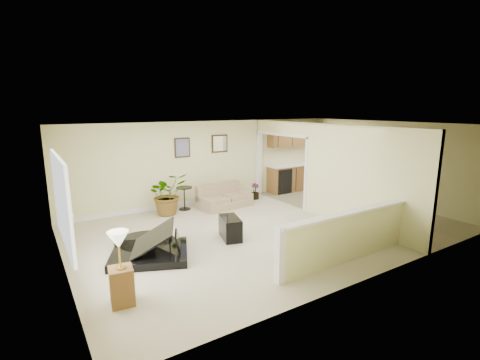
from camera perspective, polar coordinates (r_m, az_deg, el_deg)
floor at (r=8.65m, az=4.70°, el=-7.81°), size 9.00×9.00×0.00m
back_wall at (r=10.82m, az=-4.78°, el=3.01°), size 9.00×0.04×2.50m
front_wall at (r=6.27m, az=21.66°, el=-4.33°), size 9.00×0.04×2.50m
left_wall at (r=6.71m, az=-27.58°, el=-3.82°), size 0.04×6.00×2.50m
right_wall at (r=11.57m, az=22.94°, el=2.68°), size 0.04×6.00×2.50m
ceiling at (r=8.16m, az=5.00°, el=8.96°), size 9.00×6.00×0.04m
kitchen_vinyl at (r=10.77m, az=18.27°, el=-4.40°), size 2.70×6.00×0.01m
interior_partition at (r=9.68m, az=12.47°, el=1.53°), size 0.18×5.99×2.50m
pony_half_wall at (r=6.95m, az=16.89°, el=-8.76°), size 3.42×0.22×1.00m
left_window at (r=6.18m, az=-27.20°, el=-3.12°), size 0.05×2.15×1.45m
wall_art_left at (r=10.33m, az=-9.45°, el=5.27°), size 0.48×0.04×0.58m
wall_mirror at (r=10.87m, az=-3.35°, el=5.99°), size 0.55×0.04×0.55m
kitchen_cabinets at (r=12.46m, az=8.96°, el=2.30°), size 2.36×0.65×2.33m
piano at (r=7.16m, az=-15.40°, el=-7.61°), size 2.07×2.03×1.38m
piano_bench at (r=7.89m, az=-1.61°, el=-7.87°), size 0.56×0.81×0.49m
loveseat at (r=10.34m, az=-2.70°, el=-2.58°), size 1.62×1.03×0.87m
accent_table at (r=10.12m, az=-9.12°, el=-2.49°), size 0.46×0.46×0.67m
palm_plant at (r=9.74m, az=-11.79°, el=-2.29°), size 1.09×0.96×1.16m
small_plant at (r=11.20m, az=2.47°, el=-2.04°), size 0.32×0.32×0.51m
lamp_stand at (r=5.61m, az=-18.97°, el=-14.37°), size 0.38×0.38×1.15m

